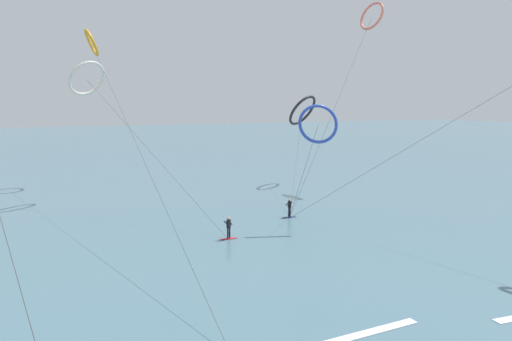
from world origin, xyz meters
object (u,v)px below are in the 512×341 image
(kite_ivory, at_px, (87,79))
(kite_cobalt, at_px, (318,124))
(surfer_crimson, at_px, (229,229))
(kite_amber, at_px, (92,43))
(kite_charcoal, at_px, (302,111))
(surfer_navy, at_px, (289,209))
(kite_coral, at_px, (372,16))

(kite_ivory, bearing_deg, kite_cobalt, 101.44)
(surfer_crimson, bearing_deg, kite_cobalt, 143.18)
(kite_amber, relative_size, kite_charcoal, 2.66)
(kite_amber, xyz_separation_m, kite_cobalt, (14.00, -30.44, -8.91))
(kite_ivory, height_order, kite_cobalt, kite_ivory)
(surfer_navy, relative_size, kite_charcoal, 0.09)
(surfer_navy, relative_size, kite_ivory, 0.08)
(kite_ivory, xyz_separation_m, kite_coral, (31.47, -5.08, 7.55))
(kite_ivory, relative_size, kite_charcoal, 1.19)
(kite_amber, height_order, kite_coral, kite_coral)
(kite_amber, relative_size, kite_cobalt, 4.82)
(surfer_navy, relative_size, kite_cobalt, 0.17)
(surfer_crimson, bearing_deg, kite_coral, 172.25)
(surfer_crimson, relative_size, surfer_navy, 1.00)
(kite_amber, distance_m, kite_coral, 33.95)
(surfer_navy, distance_m, kite_charcoal, 20.83)
(kite_charcoal, xyz_separation_m, kite_coral, (5.99, -5.48, 10.98))
(kite_coral, bearing_deg, surfer_crimson, -66.14)
(kite_ivory, height_order, kite_charcoal, kite_ivory)
(surfer_crimson, xyz_separation_m, kite_amber, (-6.13, 30.83, 16.62))
(kite_ivory, distance_m, kite_cobalt, 25.30)
(kite_amber, bearing_deg, surfer_navy, -153.32)
(surfer_crimson, xyz_separation_m, surfer_navy, (7.36, 4.15, 0.00))
(surfer_navy, height_order, kite_amber, kite_amber)
(kite_amber, distance_m, kite_ivory, 12.16)
(kite_cobalt, height_order, kite_charcoal, kite_charcoal)
(surfer_navy, bearing_deg, kite_ivory, 50.90)
(kite_cobalt, distance_m, kite_charcoal, 22.10)
(surfer_navy, distance_m, kite_ivory, 24.80)
(kite_cobalt, bearing_deg, surfer_crimson, -159.41)
(surfer_navy, xyz_separation_m, kite_amber, (-13.48, 26.68, 16.62))
(kite_cobalt, xyz_separation_m, kite_coral, (15.76, 14.33, 11.64))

